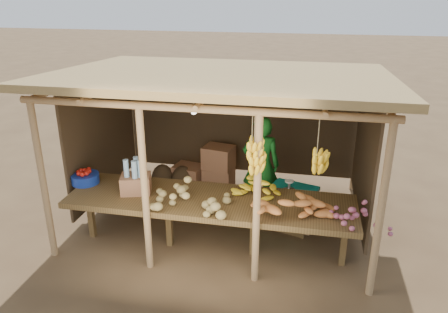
# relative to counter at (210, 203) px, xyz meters

# --- Properties ---
(ground) EXTENTS (60.00, 60.00, 0.00)m
(ground) POSITION_rel_counter_xyz_m (-0.00, 0.95, -0.74)
(ground) COLOR brown
(ground) RESTS_ON ground
(stall_structure) EXTENTS (4.70, 3.50, 2.43)m
(stall_structure) POSITION_rel_counter_xyz_m (0.07, 1.04, 1.19)
(stall_structure) COLOR #A58055
(stall_structure) RESTS_ON ground
(counter) EXTENTS (3.90, 1.05, 0.80)m
(counter) POSITION_rel_counter_xyz_m (0.00, 0.00, 0.00)
(counter) COLOR brown
(counter) RESTS_ON ground
(potato_heap) EXTENTS (1.24, 0.99, 0.37)m
(potato_heap) POSITION_rel_counter_xyz_m (-0.24, -0.25, 0.25)
(potato_heap) COLOR #96834D
(potato_heap) RESTS_ON counter
(sweet_potato_heap) EXTENTS (1.22, 0.94, 0.36)m
(sweet_potato_heap) POSITION_rel_counter_xyz_m (1.03, -0.27, 0.24)
(sweet_potato_heap) COLOR #C37132
(sweet_potato_heap) RESTS_ON counter
(onion_heap) EXTENTS (0.82, 0.59, 0.35)m
(onion_heap) POSITION_rel_counter_xyz_m (1.90, -0.30, 0.24)
(onion_heap) COLOR #AE546D
(onion_heap) RESTS_ON counter
(banana_pile) EXTENTS (0.63, 0.43, 0.35)m
(banana_pile) POSITION_rel_counter_xyz_m (0.59, 0.17, 0.23)
(banana_pile) COLOR yellow
(banana_pile) RESTS_ON counter
(tomato_basin) EXTENTS (0.40, 0.40, 0.21)m
(tomato_basin) POSITION_rel_counter_xyz_m (-1.90, 0.14, 0.15)
(tomato_basin) COLOR navy
(tomato_basin) RESTS_ON counter
(bottle_box) EXTENTS (0.47, 0.41, 0.50)m
(bottle_box) POSITION_rel_counter_xyz_m (-1.05, -0.00, 0.25)
(bottle_box) COLOR #9C6646
(bottle_box) RESTS_ON counter
(vendor) EXTENTS (0.63, 0.45, 1.63)m
(vendor) POSITION_rel_counter_xyz_m (0.54, 1.27, 0.08)
(vendor) COLOR #176B20
(vendor) RESTS_ON ground
(tarp_crate) EXTENTS (0.83, 0.77, 0.82)m
(tarp_crate) POSITION_rel_counter_xyz_m (1.06, 0.88, -0.40)
(tarp_crate) COLOR brown
(tarp_crate) RESTS_ON ground
(carton_stack) EXTENTS (1.13, 0.48, 0.82)m
(carton_stack) POSITION_rel_counter_xyz_m (-0.48, 1.93, -0.38)
(carton_stack) COLOR #9C6646
(carton_stack) RESTS_ON ground
(burlap_sacks) EXTENTS (0.79, 0.41, 0.56)m
(burlap_sacks) POSITION_rel_counter_xyz_m (-1.12, 1.77, -0.50)
(burlap_sacks) COLOR #43321F
(burlap_sacks) RESTS_ON ground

